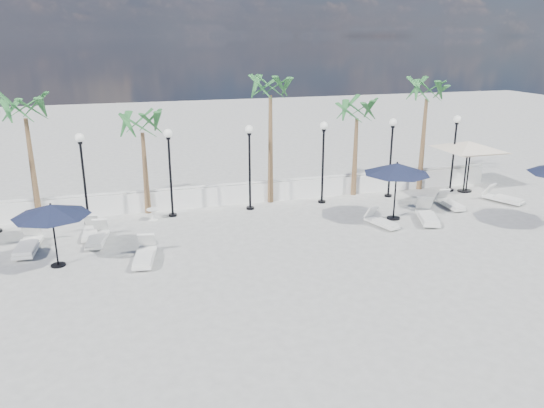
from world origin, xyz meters
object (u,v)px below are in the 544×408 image
object	(u,v)px
lounger_0	(28,245)
lounger_3	(98,237)
lounger_1	(91,231)
parasol_navy_left	(51,211)
lounger_7	(503,198)
lounger_2	(145,255)
lounger_5	(427,216)
lounger_4	(382,221)
parasol_cream_sq_a	(471,143)
parasol_cream_sq_b	(469,141)
parasol_navy_mid	(397,169)
lounger_6	(450,203)

from	to	relation	value
lounger_0	lounger_3	xyz separation A→B (m)	(2.43, 0.12, -0.04)
lounger_1	parasol_navy_left	size ratio (longest dim) A/B	0.68
lounger_7	parasol_navy_left	distance (m)	19.78
lounger_2	lounger_5	xyz separation A→B (m)	(11.79, 0.90, 0.02)
lounger_3	lounger_0	bearing A→B (deg)	-167.56
lounger_3	lounger_4	xyz separation A→B (m)	(11.26, -1.35, -0.03)
lounger_0	parasol_navy_left	size ratio (longest dim) A/B	0.85
lounger_4	lounger_5	distance (m)	2.14
lounger_0	parasol_navy_left	bearing A→B (deg)	-51.41
lounger_4	parasol_cream_sq_a	distance (m)	7.78
lounger_0	lounger_3	world-z (taller)	lounger_0
lounger_1	lounger_2	size ratio (longest dim) A/B	0.86
lounger_5	parasol_cream_sq_b	bearing A→B (deg)	60.45
lounger_1	parasol_cream_sq_b	bearing A→B (deg)	7.13
parasol_navy_left	parasol_navy_mid	bearing A→B (deg)	4.89
lounger_2	parasol_cream_sq_a	distance (m)	16.97
lounger_0	parasol_cream_sq_b	distance (m)	20.36
lounger_3	parasol_cream_sq_b	size ratio (longest dim) A/B	0.35
lounger_6	parasol_navy_mid	bearing A→B (deg)	-165.33
lounger_2	parasol_navy_mid	world-z (taller)	parasol_navy_mid
lounger_1	parasol_cream_sq_a	xyz separation A→B (m)	(18.11, 1.30, 2.29)
lounger_5	parasol_navy_left	bearing A→B (deg)	-157.17
lounger_3	parasol_navy_left	size ratio (longest dim) A/B	0.75
lounger_6	lounger_7	distance (m)	2.87
lounger_0	lounger_4	distance (m)	13.74
lounger_0	lounger_2	size ratio (longest dim) A/B	1.08
lounger_4	parasol_cream_sq_a	world-z (taller)	parasol_cream_sq_a
lounger_0	lounger_6	world-z (taller)	lounger_0
lounger_0	lounger_5	distance (m)	15.87
lounger_4	lounger_5	size ratio (longest dim) A/B	0.79
lounger_0	parasol_navy_mid	world-z (taller)	parasol_navy_mid
parasol_cream_sq_a	lounger_3	bearing A→B (deg)	-173.23
lounger_0	lounger_1	size ratio (longest dim) A/B	1.25
parasol_navy_left	parasol_navy_mid	xyz separation A→B (m)	(13.47, 1.15, 0.22)
lounger_1	parasol_cream_sq_b	world-z (taller)	parasol_cream_sq_b
parasol_navy_mid	parasol_cream_sq_b	world-z (taller)	parasol_cream_sq_b
lounger_3	lounger_6	distance (m)	15.46
lounger_5	lounger_1	bearing A→B (deg)	-167.94
lounger_1	parasol_cream_sq_a	bearing A→B (deg)	7.09
lounger_1	lounger_2	distance (m)	3.63
lounger_3	parasol_cream_sq_a	size ratio (longest dim) A/B	0.35
lounger_1	parasol_navy_left	distance (m)	3.32
lounger_2	parasol_navy_left	bearing A→B (deg)	-179.12
lounger_3	lounger_4	size ratio (longest dim) A/B	1.12
lounger_6	parasol_cream_sq_b	world-z (taller)	parasol_cream_sq_b
lounger_7	parasol_navy_left	size ratio (longest dim) A/B	0.76
lounger_4	parasol_navy_left	world-z (taller)	parasol_navy_left
lounger_5	parasol_cream_sq_a	size ratio (longest dim) A/B	0.40
lounger_5	lounger_6	distance (m)	2.50
parasol_navy_left	lounger_6	bearing A→B (deg)	6.22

